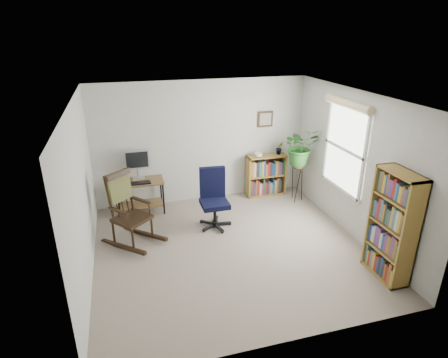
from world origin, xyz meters
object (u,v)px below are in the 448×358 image
object	(u,v)px
rocking_chair	(131,209)
low_bookshelf	(266,175)
office_chair	(215,199)
desk	(141,197)
tall_bookshelf	(393,226)

from	to	relation	value
rocking_chair	low_bookshelf	bearing A→B (deg)	-17.34
office_chair	low_bookshelf	size ratio (longest dim) A/B	1.24
office_chair	desk	bearing A→B (deg)	146.52
office_chair	rocking_chair	world-z (taller)	rocking_chair
tall_bookshelf	office_chair	bearing A→B (deg)	134.75
office_chair	tall_bookshelf	world-z (taller)	tall_bookshelf
office_chair	rocking_chair	xyz separation A→B (m)	(-1.41, -0.16, 0.08)
rocking_chair	desk	bearing A→B (deg)	38.63
office_chair	low_bookshelf	world-z (taller)	office_chair
low_bookshelf	rocking_chair	bearing A→B (deg)	-156.51
rocking_chair	low_bookshelf	distance (m)	3.03
tall_bookshelf	desk	bearing A→B (deg)	137.42
low_bookshelf	tall_bookshelf	world-z (taller)	tall_bookshelf
office_chair	low_bookshelf	distance (m)	1.73
office_chair	tall_bookshelf	distance (m)	2.83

